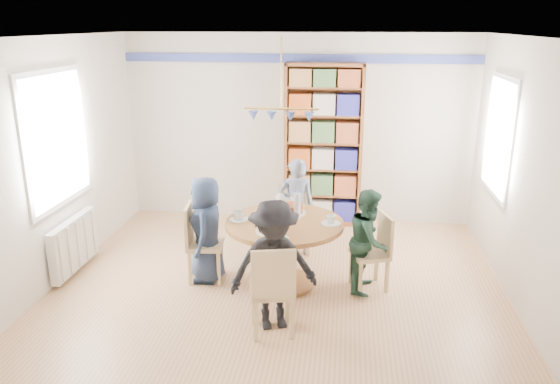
% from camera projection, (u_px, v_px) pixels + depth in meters
% --- Properties ---
extents(ground, '(5.00, 5.00, 0.00)m').
position_uv_depth(ground, '(275.00, 295.00, 5.92)').
color(ground, tan).
extents(room_shell, '(5.00, 5.00, 5.00)m').
position_uv_depth(room_shell, '(263.00, 130.00, 6.28)').
color(room_shell, white).
rests_on(room_shell, ground).
extents(radiator, '(0.12, 1.00, 0.60)m').
position_uv_depth(radiator, '(74.00, 244.00, 6.38)').
color(radiator, silver).
rests_on(radiator, ground).
extents(dining_table, '(1.30, 1.30, 0.75)m').
position_uv_depth(dining_table, '(284.00, 238.00, 6.01)').
color(dining_table, olive).
rests_on(dining_table, ground).
extents(chair_left, '(0.44, 0.44, 0.89)m').
position_uv_depth(chair_left, '(199.00, 239.00, 6.16)').
color(chair_left, '#D6B884').
rests_on(chair_left, ground).
extents(chair_right, '(0.48, 0.48, 0.85)m').
position_uv_depth(chair_right, '(376.00, 248.00, 5.97)').
color(chair_right, '#D6B884').
rests_on(chair_right, ground).
extents(chair_far, '(0.45, 0.45, 0.87)m').
position_uv_depth(chair_far, '(294.00, 215.00, 6.97)').
color(chair_far, '#D6B884').
rests_on(chair_far, ground).
extents(chair_near, '(0.49, 0.49, 0.92)m').
position_uv_depth(chair_near, '(273.00, 287.00, 5.02)').
color(chair_near, '#D6B884').
rests_on(chair_near, ground).
extents(person_left, '(0.45, 0.63, 1.22)m').
position_uv_depth(person_left, '(207.00, 229.00, 6.12)').
color(person_left, '#1B263C').
rests_on(person_left, ground).
extents(person_right, '(0.53, 0.63, 1.15)m').
position_uv_depth(person_right, '(369.00, 241.00, 5.90)').
color(person_right, '#1C3829').
rests_on(person_right, ground).
extents(person_far, '(0.50, 0.37, 1.26)m').
position_uv_depth(person_far, '(296.00, 207.00, 6.79)').
color(person_far, gray).
rests_on(person_far, ground).
extents(person_near, '(0.94, 0.73, 1.29)m').
position_uv_depth(person_near, '(274.00, 266.00, 5.13)').
color(person_near, black).
rests_on(person_near, ground).
extents(bookshelf, '(1.10, 0.33, 2.30)m').
position_uv_depth(bookshelf, '(323.00, 147.00, 7.75)').
color(bookshelf, brown).
rests_on(bookshelf, ground).
extents(tableware, '(1.22, 1.22, 0.32)m').
position_uv_depth(tableware, '(282.00, 215.00, 5.96)').
color(tableware, white).
rests_on(tableware, dining_table).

